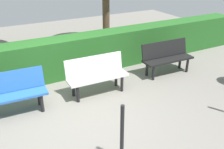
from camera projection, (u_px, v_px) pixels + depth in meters
The scene contains 6 objects.
ground_plane at pixel (71, 116), 5.09m from camera, with size 16.00×16.00×0.00m, color gray.
bench_black at pixel (167, 56), 6.77m from camera, with size 1.43×0.52×0.86m.
bench_white at pixel (96, 74), 5.79m from camera, with size 1.40×0.50×0.86m.
bench_blue at pixel (10, 92), 5.02m from camera, with size 1.40×0.52×0.86m.
hedge_row at pixel (77, 55), 6.77m from camera, with size 11.11×0.64×1.02m, color #266023.
railing_post_mid at pixel (122, 134), 3.82m from camera, with size 0.06×0.06×1.00m, color black.
Camera 1 is at (1.28, 4.12, 2.94)m, focal length 40.75 mm.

